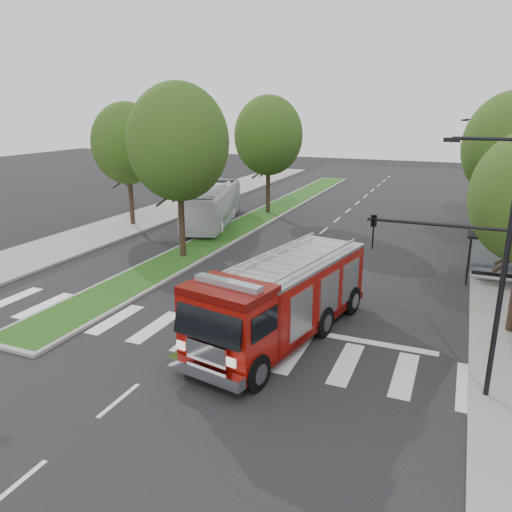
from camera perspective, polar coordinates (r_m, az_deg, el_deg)
The scene contains 13 objects.
ground at distance 22.70m, azimuth -2.98°, elevation -5.99°, with size 140.00×140.00×0.00m, color black.
sidewalk_left at distance 38.30m, azimuth -16.23°, elevation 2.93°, with size 5.00×80.00×0.15m, color gray.
median at distance 40.77m, azimuth 0.33°, elevation 4.41°, with size 3.00×50.00×0.15m.
bus_shelter at distance 27.89m, azimuth 26.18°, elevation 1.03°, with size 3.20×1.60×2.61m.
tree_right_mid at distance 33.01m, azimuth 27.25°, elevation 10.97°, with size 5.60×5.60×9.72m.
tree_right_far at distance 43.01m, azimuth 26.30°, elevation 11.13°, with size 5.00×5.00×8.73m.
tree_median_near at distance 29.17m, azimuth -8.88°, elevation 12.70°, with size 5.80×5.80×10.16m.
tree_median_far at distance 41.76m, azimuth 1.42°, elevation 13.58°, with size 5.60×5.60×9.72m.
tree_left_mid at distance 38.66m, azimuth -14.51°, elevation 12.34°, with size 5.20×5.20×9.16m.
streetlight_right_near at distance 15.88m, azimuth 23.54°, elevation 0.40°, with size 4.08×0.22×8.00m.
streetlight_right_far at distance 39.10m, azimuth 24.62°, elevation 8.93°, with size 2.11×0.20×8.00m.
fire_engine at distance 19.38m, azimuth 2.99°, elevation -4.89°, with size 4.73×10.12×3.38m.
city_bus at distance 38.65m, azimuth -4.95°, elevation 5.87°, with size 2.57×11.00×3.06m, color white.
Camera 1 is at (9.16, -18.85, 8.74)m, focal length 35.00 mm.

